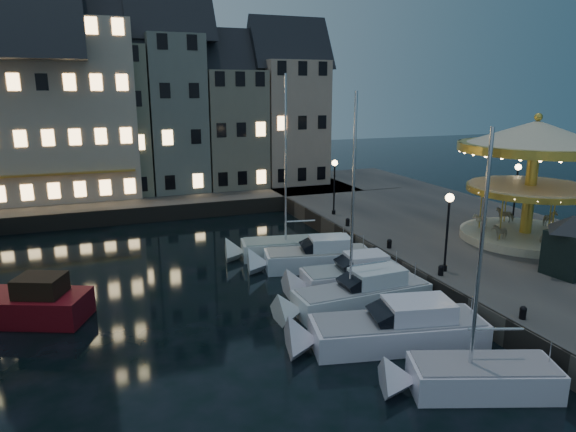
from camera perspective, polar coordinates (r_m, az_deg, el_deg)
name	(u,v)px	position (r m, az deg, el deg)	size (l,w,h in m)	color
ground	(328,322)	(24.66, 4.48, -11.69)	(160.00, 160.00, 0.00)	black
quay_east	(481,243)	(36.55, 20.65, -2.85)	(16.00, 56.00, 1.30)	#474442
quay_north	(118,202)	(49.12, -18.37, 1.49)	(44.00, 12.00, 1.30)	#474442
quaywall_e	(376,257)	(31.97, 9.72, -4.49)	(0.15, 44.00, 1.30)	#47423A
quaywall_n	(147,215)	(43.39, -15.35, 0.12)	(48.00, 0.15, 1.30)	#47423A
streetlamp_b	(448,221)	(27.74, 17.35, -0.54)	(0.44, 0.44, 4.17)	black
streetlamp_c	(334,179)	(38.99, 5.18, 4.10)	(0.44, 0.44, 4.17)	black
streetlamp_d	(516,184)	(40.25, 24.05, 3.25)	(0.44, 0.44, 4.17)	black
bollard_a	(523,312)	(23.89, 24.66, -9.67)	(0.30, 0.30, 0.57)	black
bollard_b	(441,270)	(27.69, 16.63, -5.74)	(0.30, 0.30, 0.57)	black
bollard_c	(389,243)	(31.58, 11.19, -2.97)	(0.30, 0.30, 0.57)	black
bollard_d	(348,222)	(36.18, 6.64, -0.63)	(0.30, 0.30, 0.57)	black
townhouse_nb	(37,117)	(50.32, -26.14, 9.86)	(6.16, 8.00, 13.80)	slate
townhouse_nc	(110,110)	(50.13, -19.20, 11.06)	(6.82, 8.00, 14.80)	slate
townhouse_nd	(174,104)	(50.62, -12.60, 12.08)	(5.50, 8.00, 15.80)	slate
townhouse_ne	(230,119)	(51.75, -6.44, 10.69)	(6.16, 8.00, 12.80)	gray
townhouse_nf	(288,113)	(53.54, -0.04, 11.42)	(6.82, 8.00, 13.80)	tan
hotel_corner	(35,99)	(50.27, -26.27, 11.57)	(17.60, 9.00, 16.80)	beige
motorboat_a	(467,378)	(20.40, 19.30, -16.66)	(6.21, 3.80, 10.32)	white
motorboat_b	(388,331)	(22.77, 11.09, -12.42)	(8.50, 4.02, 2.15)	white
motorboat_c	(355,296)	(25.88, 7.45, -8.86)	(8.03, 2.31, 10.66)	silver
motorboat_d	(347,278)	(28.29, 6.53, -6.88)	(6.72, 2.65, 2.15)	silver
motorboat_e	(311,259)	(31.26, 2.57, -4.75)	(7.48, 3.45, 2.15)	silver
motorboat_f	(288,249)	(33.50, -0.05, -3.64)	(8.20, 3.36, 10.83)	silver
red_fishing_boat	(15,306)	(27.73, -28.04, -8.84)	(7.39, 5.00, 5.80)	maroon
carousel	(534,158)	(35.06, 25.64, 5.84)	(9.08, 9.08, 7.95)	beige
ticket_kiosk	(572,235)	(29.77, 29.00, -1.86)	(3.08, 3.08, 3.61)	black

